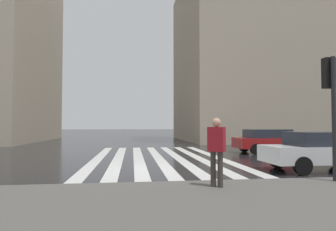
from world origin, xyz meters
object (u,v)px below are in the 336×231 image
Objects in this scene: car_red at (269,140)px; car_white at (322,150)px; pedestrian_in_red_jacket at (217,146)px; traffic_signal_post at (330,91)px.

car_white is (-6.50, 1.23, 0.00)m from car_red.
traffic_signal_post is at bearing -82.95° from pedestrian_in_red_jacket.
traffic_signal_post reaches higher than pedestrian_in_red_jacket.
car_white is at bearing -30.89° from traffic_signal_post.
car_red is at bearing -10.68° from car_white.
traffic_signal_post is 3.71m from pedestrian_in_red_jacket.
traffic_signal_post reaches higher than car_white.
car_white is at bearing -59.50° from pedestrian_in_red_jacket.
traffic_signal_post is at bearing 149.11° from car_white.
traffic_signal_post reaches higher than car_red.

